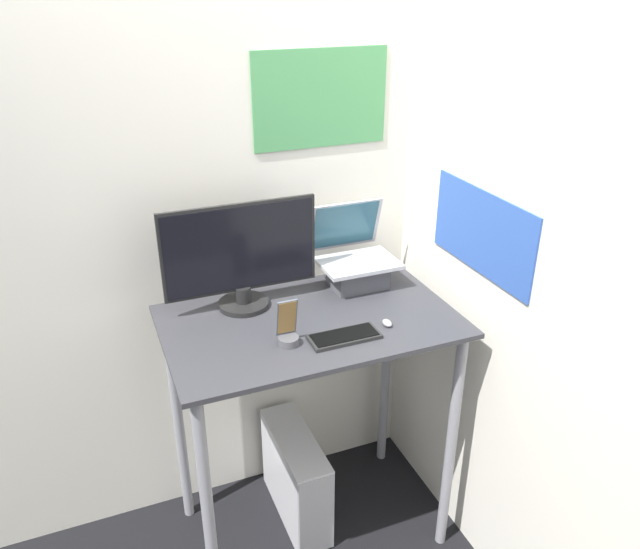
% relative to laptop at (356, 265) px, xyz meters
% --- Properties ---
extents(wall_back, '(6.00, 0.06, 2.60)m').
position_rel_laptop_xyz_m(wall_back, '(-0.28, 0.22, 0.13)').
color(wall_back, silver).
rests_on(wall_back, ground_plane).
extents(wall_side_right, '(0.06, 6.00, 2.60)m').
position_rel_laptop_xyz_m(wall_side_right, '(0.35, -0.54, 0.13)').
color(wall_side_right, silver).
rests_on(wall_side_right, ground_plane).
extents(desk, '(1.10, 0.67, 1.08)m').
position_rel_laptop_xyz_m(desk, '(-0.29, -0.21, -0.29)').
color(desk, '#333338').
rests_on(desk, ground_plane).
extents(laptop, '(0.32, 0.29, 0.33)m').
position_rel_laptop_xyz_m(laptop, '(0.00, 0.00, 0.00)').
color(laptop, '#4C4C51').
rests_on(laptop, desk).
extents(monitor, '(0.60, 0.20, 0.42)m').
position_rel_laptop_xyz_m(monitor, '(-0.49, -0.01, 0.11)').
color(monitor, black).
rests_on(monitor, desk).
extents(keyboard, '(0.26, 0.11, 0.02)m').
position_rel_laptop_xyz_m(keyboard, '(-0.22, -0.38, -0.08)').
color(keyboard, black).
rests_on(keyboard, desk).
extents(mouse, '(0.03, 0.05, 0.02)m').
position_rel_laptop_xyz_m(mouse, '(-0.04, -0.36, -0.08)').
color(mouse, '#99999E').
rests_on(mouse, desk).
extents(cell_phone, '(0.07, 0.07, 0.17)m').
position_rel_laptop_xyz_m(cell_phone, '(-0.42, -0.34, -0.04)').
color(cell_phone, '#4C4C51').
rests_on(cell_phone, desk).
extents(computer_tower, '(0.16, 0.50, 0.43)m').
position_rel_laptop_xyz_m(computer_tower, '(-0.32, -0.10, -0.95)').
color(computer_tower, silver).
rests_on(computer_tower, ground_plane).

